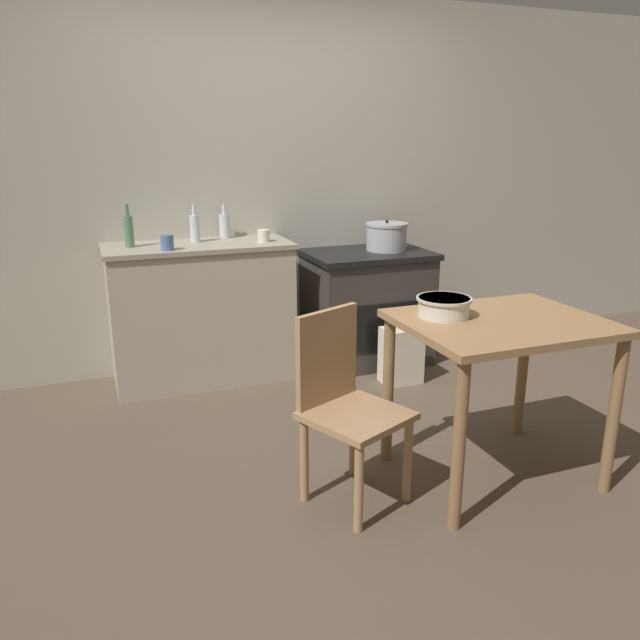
{
  "coord_description": "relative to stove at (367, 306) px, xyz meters",
  "views": [
    {
      "loc": [
        -1.2,
        -2.75,
        1.6
      ],
      "look_at": [
        0.0,
        0.41,
        0.61
      ],
      "focal_mm": 35.0,
      "sensor_mm": 36.0,
      "label": 1
    }
  ],
  "objects": [
    {
      "name": "stove",
      "position": [
        0.0,
        0.0,
        0.0
      ],
      "size": [
        0.88,
        0.64,
        0.82
      ],
      "color": "#38332D",
      "rests_on": "ground_plane"
    },
    {
      "name": "bottle_left",
      "position": [
        -0.98,
        0.22,
        0.61
      ],
      "size": [
        0.07,
        0.07,
        0.22
      ],
      "color": "silver",
      "rests_on": "counter_cabinet"
    },
    {
      "name": "bottle_far_left",
      "position": [
        -1.62,
        0.07,
        0.63
      ],
      "size": [
        0.06,
        0.06,
        0.27
      ],
      "color": "#517F5B",
      "rests_on": "counter_cabinet"
    },
    {
      "name": "stock_pot",
      "position": [
        0.14,
        -0.0,
        0.51
      ],
      "size": [
        0.3,
        0.3,
        0.22
      ],
      "color": "#A8A8AD",
      "rests_on": "stove"
    },
    {
      "name": "wall_back",
      "position": [
        -0.68,
        0.34,
        0.86
      ],
      "size": [
        8.0,
        0.07,
        2.55
      ],
      "color": "#B2AD9E",
      "rests_on": "ground_plane"
    },
    {
      "name": "counter_cabinet",
      "position": [
        -1.2,
        0.05,
        0.06
      ],
      "size": [
        1.21,
        0.54,
        0.94
      ],
      "color": "#B2A893",
      "rests_on": "ground_plane"
    },
    {
      "name": "flour_sack",
      "position": [
        0.03,
        -0.49,
        -0.22
      ],
      "size": [
        0.26,
        0.18,
        0.38
      ],
      "primitive_type": "cube",
      "color": "beige",
      "rests_on": "ground_plane"
    },
    {
      "name": "chair",
      "position": [
        -0.87,
        -1.64,
        0.05
      ],
      "size": [
        0.53,
        0.53,
        0.87
      ],
      "rotation": [
        0.0,
        0.0,
        0.42
      ],
      "color": "#A87F56",
      "rests_on": "ground_plane"
    },
    {
      "name": "ground_plane",
      "position": [
        -0.68,
        -1.25,
        -0.41
      ],
      "size": [
        14.0,
        14.0,
        0.0
      ],
      "primitive_type": "plane",
      "color": "brown"
    },
    {
      "name": "work_table",
      "position": [
        -0.12,
        -1.72,
        0.25
      ],
      "size": [
        0.92,
        0.74,
        0.8
      ],
      "color": "#997047",
      "rests_on": "ground_plane"
    },
    {
      "name": "mixing_bowl_large",
      "position": [
        -0.35,
        -1.58,
        0.44
      ],
      "size": [
        0.26,
        0.26,
        0.09
      ],
      "color": "silver",
      "rests_on": "work_table"
    },
    {
      "name": "cup_center",
      "position": [
        -0.77,
        -0.03,
        0.57
      ],
      "size": [
        0.08,
        0.08,
        0.08
      ],
      "primitive_type": "cylinder",
      "color": "silver",
      "rests_on": "counter_cabinet"
    },
    {
      "name": "bottle_mid_left",
      "position": [
        -1.2,
        0.12,
        0.62
      ],
      "size": [
        0.06,
        0.06,
        0.24
      ],
      "color": "silver",
      "rests_on": "counter_cabinet"
    },
    {
      "name": "cup_center_left",
      "position": [
        -1.41,
        -0.13,
        0.57
      ],
      "size": [
        0.08,
        0.08,
        0.1
      ],
      "primitive_type": "cylinder",
      "color": "#4C6B99",
      "rests_on": "counter_cabinet"
    }
  ]
}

